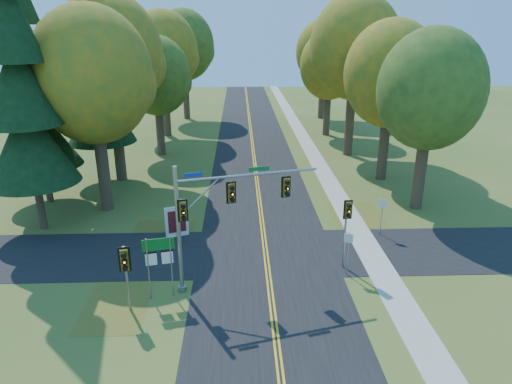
{
  "coord_description": "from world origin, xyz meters",
  "views": [
    {
      "loc": [
        -1.47,
        -22.11,
        12.66
      ],
      "look_at": [
        -0.51,
        3.74,
        3.2
      ],
      "focal_mm": 32.0,
      "sensor_mm": 36.0,
      "label": 1
    }
  ],
  "objects_px": {
    "route_sign_cluster": "(159,255)",
    "info_kiosk": "(177,222)",
    "east_signal_pole": "(347,217)",
    "traffic_mast": "(215,210)"
  },
  "relations": [
    {
      "from": "route_sign_cluster",
      "to": "info_kiosk",
      "type": "height_order",
      "value": "route_sign_cluster"
    },
    {
      "from": "info_kiosk",
      "to": "east_signal_pole",
      "type": "bearing_deg",
      "value": -44.73
    },
    {
      "from": "traffic_mast",
      "to": "route_sign_cluster",
      "type": "distance_m",
      "value": 3.43
    },
    {
      "from": "east_signal_pole",
      "to": "info_kiosk",
      "type": "height_order",
      "value": "east_signal_pole"
    },
    {
      "from": "traffic_mast",
      "to": "info_kiosk",
      "type": "distance_m",
      "value": 7.4
    },
    {
      "from": "east_signal_pole",
      "to": "info_kiosk",
      "type": "xyz_separation_m",
      "value": [
        -9.71,
        4.47,
        -2.08
      ]
    },
    {
      "from": "route_sign_cluster",
      "to": "east_signal_pole",
      "type": "bearing_deg",
      "value": 2.47
    },
    {
      "from": "east_signal_pole",
      "to": "info_kiosk",
      "type": "bearing_deg",
      "value": 152.07
    },
    {
      "from": "traffic_mast",
      "to": "east_signal_pole",
      "type": "height_order",
      "value": "traffic_mast"
    },
    {
      "from": "route_sign_cluster",
      "to": "traffic_mast",
      "type": "bearing_deg",
      "value": 7.09
    }
  ]
}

